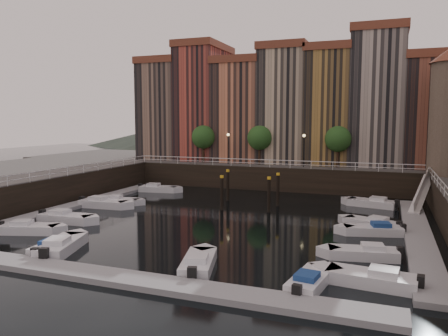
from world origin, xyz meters
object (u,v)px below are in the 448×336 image
at_px(boat_left_0, 28,228).
at_px(boat_left_2, 103,203).
at_px(mooring_pilings, 249,191).
at_px(boat_left_1, 65,218).
at_px(gangway, 422,191).

relative_size(boat_left_0, boat_left_2, 0.91).
relative_size(mooring_pilings, boat_left_1, 1.22).
relative_size(gangway, boat_left_2, 1.56).
height_order(mooring_pilings, boat_left_1, mooring_pilings).
height_order(gangway, boat_left_2, gangway).
bearing_deg(mooring_pilings, gangway, 15.37).
relative_size(gangway, boat_left_1, 1.61).
bearing_deg(boat_left_1, gangway, 26.04).
xyz_separation_m(mooring_pilings, boat_left_1, (-13.02, -12.15, -1.25)).
bearing_deg(boat_left_0, gangway, 17.49).
xyz_separation_m(boat_left_0, boat_left_2, (-0.73, 10.70, 0.04)).
distance_m(gangway, mooring_pilings, 17.17).
bearing_deg(mooring_pilings, boat_left_1, -137.00).
relative_size(mooring_pilings, boat_left_0, 1.29).
xyz_separation_m(gangway, boat_left_2, (-30.50, -10.01, -1.51)).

